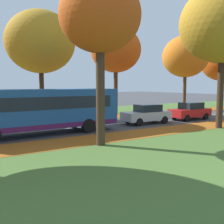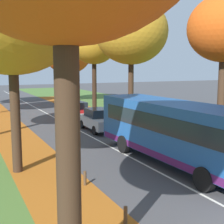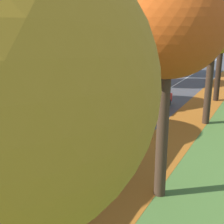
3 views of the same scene
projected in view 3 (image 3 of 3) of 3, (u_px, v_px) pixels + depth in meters
The scene contains 14 objects.
grass_verge_left at pixel (44, 98), 29.33m from camera, with size 12.00×90.00×0.01m, color #476B2D.
leaf_litter_left at pixel (40, 123), 22.19m from camera, with size 2.80×60.00×0.00m, color #9E5619.
leaf_litter_right at pixel (164, 146), 18.10m from camera, with size 2.80×60.00×0.00m, color #9E5619.
road_centre_line at pixel (133, 110), 25.24m from camera, with size 0.12×80.00×0.01m, color silver.
tree_left_mid at pixel (50, 20), 23.89m from camera, with size 5.51×5.51×9.55m.
tree_left_far at pixel (116, 22), 32.56m from camera, with size 5.90×5.90×9.52m.
tree_left_distant at pixel (143, 24), 39.05m from camera, with size 6.12×6.12×9.33m.
tree_right_near at pixel (167, 27), 11.16m from camera, with size 4.30×4.30×8.80m.
tree_right_mid at pixel (216, 9), 19.89m from camera, with size 6.34×6.34×10.57m.
tree_right_far at pixel (224, 19), 26.29m from camera, with size 4.87×4.87×9.33m.
bollard_fourth at pixel (6, 141), 18.05m from camera, with size 0.12×0.12×0.55m, color #4C3823.
bus at pixel (40, 151), 13.15m from camera, with size 2.88×10.47×2.98m.
car_silver_lead at pixel (127, 116), 21.09m from camera, with size 1.88×4.25×1.62m.
car_red_following at pixel (155, 99), 25.37m from camera, with size 1.86×4.24×1.62m.
Camera 3 is at (9.71, -2.28, 7.03)m, focal length 50.00 mm.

